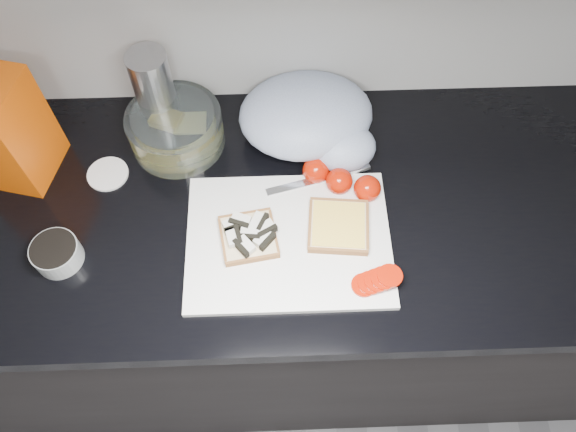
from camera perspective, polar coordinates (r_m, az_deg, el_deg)
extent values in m
cube|color=black|center=(1.58, -5.41, -7.72)|extent=(3.50, 0.60, 0.86)
cube|color=black|center=(1.18, -7.19, 0.65)|extent=(3.50, 0.64, 0.04)
cube|color=white|center=(1.11, 0.05, -2.49)|extent=(0.40, 0.30, 0.01)
cube|color=beige|center=(1.10, -4.03, -2.13)|extent=(0.12, 0.12, 0.01)
cube|color=silver|center=(1.10, -5.65, -0.82)|extent=(0.04, 0.03, 0.01)
cube|color=black|center=(1.10, -5.65, -0.82)|extent=(0.04, 0.02, 0.02)
cube|color=silver|center=(1.10, -4.79, -0.40)|extent=(0.04, 0.03, 0.01)
cube|color=black|center=(1.10, -4.79, -0.40)|extent=(0.04, 0.02, 0.02)
cube|color=silver|center=(1.10, -3.13, -0.57)|extent=(0.04, 0.04, 0.01)
cube|color=black|center=(1.10, -3.13, -0.57)|extent=(0.03, 0.04, 0.02)
cube|color=silver|center=(1.08, -5.66, -2.17)|extent=(0.03, 0.04, 0.01)
cube|color=black|center=(1.08, -5.66, -2.17)|extent=(0.02, 0.04, 0.02)
cube|color=silver|center=(1.09, -3.84, -1.74)|extent=(0.04, 0.02, 0.01)
cube|color=black|center=(1.09, -3.84, -1.74)|extent=(0.04, 0.01, 0.02)
cube|color=silver|center=(1.08, -2.54, -2.30)|extent=(0.04, 0.04, 0.01)
cube|color=black|center=(1.08, -2.54, -2.30)|extent=(0.03, 0.04, 0.02)
cube|color=silver|center=(1.07, -4.33, -2.97)|extent=(0.04, 0.04, 0.01)
cube|color=black|center=(1.07, -4.33, -2.97)|extent=(0.03, 0.04, 0.02)
cube|color=silver|center=(1.09, -2.38, -1.21)|extent=(0.04, 0.04, 0.01)
cube|color=black|center=(1.09, -2.38, -1.21)|extent=(0.04, 0.03, 0.02)
cube|color=beige|center=(1.11, 5.14, -1.04)|extent=(0.13, 0.13, 0.02)
cube|color=#FFD24B|center=(1.10, 5.18, -0.81)|extent=(0.11, 0.11, 0.00)
cylinder|color=#AA1603|center=(1.07, 7.70, -6.98)|extent=(0.06, 0.06, 0.01)
cylinder|color=#AA1603|center=(1.06, 8.35, -6.73)|extent=(0.06, 0.06, 0.01)
cylinder|color=#AA1603|center=(1.06, 9.01, -6.49)|extent=(0.05, 0.05, 0.01)
cylinder|color=#AA1603|center=(1.06, 9.66, -6.24)|extent=(0.05, 0.05, 0.01)
cylinder|color=#AA1603|center=(1.06, 10.31, -5.99)|extent=(0.05, 0.05, 0.01)
cube|color=#B5B5BA|center=(1.17, 1.40, 3.29)|extent=(0.15, 0.06, 0.00)
cube|color=#B5B5BA|center=(1.19, 6.67, 4.69)|extent=(0.07, 0.03, 0.01)
cylinder|color=gray|center=(1.16, -22.43, -3.56)|extent=(0.09, 0.09, 0.05)
cylinder|color=black|center=(1.15, -22.74, -3.13)|extent=(0.09, 0.09, 0.01)
cylinder|color=white|center=(1.25, -17.84, 4.09)|extent=(0.10, 0.10, 0.01)
cylinder|color=silver|center=(1.24, -11.32, 8.65)|extent=(0.20, 0.20, 0.08)
cube|color=#FFD24B|center=(1.25, -11.96, 8.61)|extent=(0.07, 0.07, 0.05)
cube|color=#E3CE87|center=(1.25, -9.62, 8.05)|extent=(0.07, 0.06, 0.02)
cylinder|color=#AAAAAF|center=(1.24, -13.34, 12.18)|extent=(0.08, 0.08, 0.20)
ellipsoid|color=#A1B0C6|center=(1.21, 1.82, 10.23)|extent=(0.30, 0.25, 0.13)
ellipsoid|color=#A1B0C6|center=(1.19, 5.62, 6.95)|extent=(0.15, 0.12, 0.09)
sphere|color=#AA1603|center=(1.16, 5.22, 3.54)|extent=(0.06, 0.06, 0.06)
sphere|color=#AA1603|center=(1.15, 8.05, 2.78)|extent=(0.06, 0.06, 0.06)
sphere|color=#AA1603|center=(1.17, 2.85, 4.67)|extent=(0.06, 0.06, 0.06)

